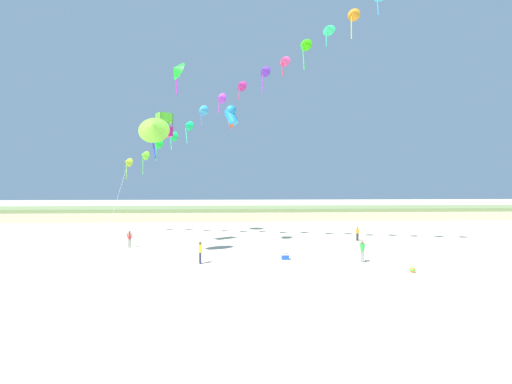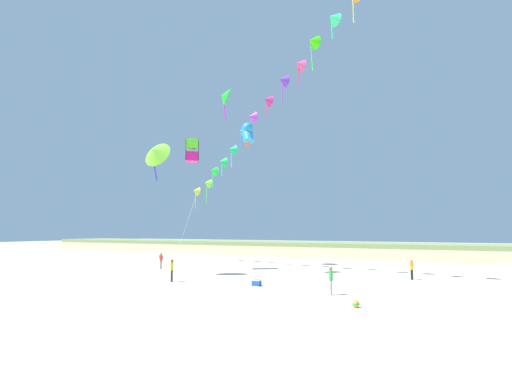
{
  "view_description": "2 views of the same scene",
  "coord_description": "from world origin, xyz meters",
  "px_view_note": "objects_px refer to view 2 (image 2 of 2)",
  "views": [
    {
      "loc": [
        -3.43,
        -18.75,
        5.77
      ],
      "look_at": [
        -1.95,
        8.29,
        5.26
      ],
      "focal_mm": 24.0,
      "sensor_mm": 36.0,
      "label": 1
    },
    {
      "loc": [
        13.4,
        -16.54,
        3.75
      ],
      "look_at": [
        -0.98,
        9.91,
        6.65
      ],
      "focal_mm": 28.0,
      "sensor_mm": 36.0,
      "label": 2
    }
  ],
  "objects_px": {
    "person_mid_center": "(161,260)",
    "large_kite_high_solo": "(224,96)",
    "person_far_left": "(172,269)",
    "beach_cooler": "(257,283)",
    "beach_ball": "(356,304)",
    "large_kite_outer_drift": "(155,152)",
    "large_kite_low_lead": "(192,151)",
    "large_kite_mid_trail": "(248,134)",
    "person_near_right": "(331,278)",
    "person_near_left": "(412,268)"
  },
  "relations": [
    {
      "from": "beach_cooler",
      "to": "large_kite_outer_drift",
      "type": "bearing_deg",
      "value": 174.44
    },
    {
      "from": "person_near_left",
      "to": "person_near_right",
      "type": "bearing_deg",
      "value": -107.74
    },
    {
      "from": "large_kite_low_lead",
      "to": "large_kite_mid_trail",
      "type": "relative_size",
      "value": 0.94
    },
    {
      "from": "person_mid_center",
      "to": "large_kite_low_lead",
      "type": "distance_m",
      "value": 11.06
    },
    {
      "from": "person_mid_center",
      "to": "beach_ball",
      "type": "bearing_deg",
      "value": -25.36
    },
    {
      "from": "person_near_left",
      "to": "person_far_left",
      "type": "relative_size",
      "value": 0.91
    },
    {
      "from": "beach_cooler",
      "to": "person_near_left",
      "type": "bearing_deg",
      "value": 44.35
    },
    {
      "from": "person_near_right",
      "to": "large_kite_high_solo",
      "type": "bearing_deg",
      "value": 140.88
    },
    {
      "from": "person_near_right",
      "to": "person_far_left",
      "type": "relative_size",
      "value": 1.0
    },
    {
      "from": "beach_ball",
      "to": "person_far_left",
      "type": "bearing_deg",
      "value": 167.04
    },
    {
      "from": "large_kite_low_lead",
      "to": "person_far_left",
      "type": "bearing_deg",
      "value": -61.16
    },
    {
      "from": "person_mid_center",
      "to": "large_kite_outer_drift",
      "type": "bearing_deg",
      "value": -54.82
    },
    {
      "from": "person_near_left",
      "to": "beach_cooler",
      "type": "bearing_deg",
      "value": -135.65
    },
    {
      "from": "large_kite_outer_drift",
      "to": "beach_ball",
      "type": "xyz_separation_m",
      "value": [
        18.21,
        -5.41,
        -10.18
      ]
    },
    {
      "from": "person_near_right",
      "to": "large_kite_outer_drift",
      "type": "height_order",
      "value": "large_kite_outer_drift"
    },
    {
      "from": "person_near_left",
      "to": "large_kite_low_lead",
      "type": "bearing_deg",
      "value": -173.83
    },
    {
      "from": "large_kite_outer_drift",
      "to": "beach_cooler",
      "type": "bearing_deg",
      "value": -5.56
    },
    {
      "from": "person_mid_center",
      "to": "large_kite_high_solo",
      "type": "distance_m",
      "value": 18.84
    },
    {
      "from": "person_mid_center",
      "to": "large_kite_high_solo",
      "type": "height_order",
      "value": "large_kite_high_solo"
    },
    {
      "from": "large_kite_high_solo",
      "to": "beach_cooler",
      "type": "bearing_deg",
      "value": -48.49
    },
    {
      "from": "person_near_right",
      "to": "beach_cooler",
      "type": "distance_m",
      "value": 5.84
    },
    {
      "from": "beach_cooler",
      "to": "person_mid_center",
      "type": "bearing_deg",
      "value": 156.95
    },
    {
      "from": "person_near_left",
      "to": "beach_ball",
      "type": "xyz_separation_m",
      "value": [
        -0.92,
        -13.02,
        -0.69
      ]
    },
    {
      "from": "person_mid_center",
      "to": "large_kite_low_lead",
      "type": "xyz_separation_m",
      "value": [
        3.07,
        0.67,
        10.6
      ]
    },
    {
      "from": "person_far_left",
      "to": "large_kite_outer_drift",
      "type": "bearing_deg",
      "value": 151.35
    },
    {
      "from": "person_near_right",
      "to": "person_mid_center",
      "type": "xyz_separation_m",
      "value": [
        -19.38,
        7.14,
        -0.05
      ]
    },
    {
      "from": "large_kite_low_lead",
      "to": "beach_ball",
      "type": "xyz_separation_m",
      "value": [
        18.55,
        -10.92,
        -11.32
      ]
    },
    {
      "from": "person_far_left",
      "to": "large_kite_low_lead",
      "type": "distance_m",
      "value": 13.67
    },
    {
      "from": "large_kite_mid_trail",
      "to": "large_kite_high_solo",
      "type": "height_order",
      "value": "large_kite_high_solo"
    },
    {
      "from": "large_kite_low_lead",
      "to": "large_kite_mid_trail",
      "type": "distance_m",
      "value": 6.42
    },
    {
      "from": "beach_cooler",
      "to": "large_kite_low_lead",
      "type": "bearing_deg",
      "value": 148.59
    },
    {
      "from": "person_far_left",
      "to": "large_kite_mid_trail",
      "type": "xyz_separation_m",
      "value": [
        2.17,
        7.37,
        11.38
      ]
    },
    {
      "from": "person_mid_center",
      "to": "person_far_left",
      "type": "bearing_deg",
      "value": -43.7
    },
    {
      "from": "beach_ball",
      "to": "person_near_right",
      "type": "bearing_deg",
      "value": 125.86
    },
    {
      "from": "person_far_left",
      "to": "large_kite_high_solo",
      "type": "height_order",
      "value": "large_kite_high_solo"
    },
    {
      "from": "large_kite_mid_trail",
      "to": "large_kite_outer_drift",
      "type": "relative_size",
      "value": 0.61
    },
    {
      "from": "large_kite_low_lead",
      "to": "beach_cooler",
      "type": "distance_m",
      "value": 16.84
    },
    {
      "from": "beach_cooler",
      "to": "beach_ball",
      "type": "bearing_deg",
      "value": -29.18
    },
    {
      "from": "person_near_right",
      "to": "large_kite_low_lead",
      "type": "relative_size",
      "value": 0.77
    },
    {
      "from": "large_kite_high_solo",
      "to": "beach_cooler",
      "type": "relative_size",
      "value": 6.56
    },
    {
      "from": "large_kite_low_lead",
      "to": "large_kite_mid_trail",
      "type": "height_order",
      "value": "large_kite_mid_trail"
    },
    {
      "from": "beach_ball",
      "to": "large_kite_high_solo",
      "type": "bearing_deg",
      "value": 138.54
    },
    {
      "from": "person_mid_center",
      "to": "person_far_left",
      "type": "distance_m",
      "value": 10.05
    },
    {
      "from": "person_far_left",
      "to": "large_kite_outer_drift",
      "type": "xyz_separation_m",
      "value": [
        -3.85,
        2.11,
        9.41
      ]
    },
    {
      "from": "large_kite_low_lead",
      "to": "large_kite_mid_trail",
      "type": "bearing_deg",
      "value": -2.16
    },
    {
      "from": "person_far_left",
      "to": "beach_ball",
      "type": "relative_size",
      "value": 4.54
    },
    {
      "from": "person_mid_center",
      "to": "large_kite_low_lead",
      "type": "relative_size",
      "value": 0.73
    },
    {
      "from": "person_near_left",
      "to": "person_far_left",
      "type": "xyz_separation_m",
      "value": [
        -15.28,
        -9.72,
        0.08
      ]
    },
    {
      "from": "large_kite_outer_drift",
      "to": "large_kite_low_lead",
      "type": "bearing_deg",
      "value": 93.51
    },
    {
      "from": "person_far_left",
      "to": "large_kite_mid_trail",
      "type": "relative_size",
      "value": 0.72
    }
  ]
}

